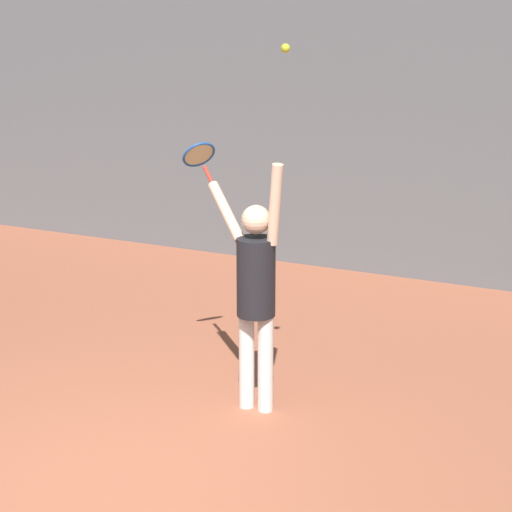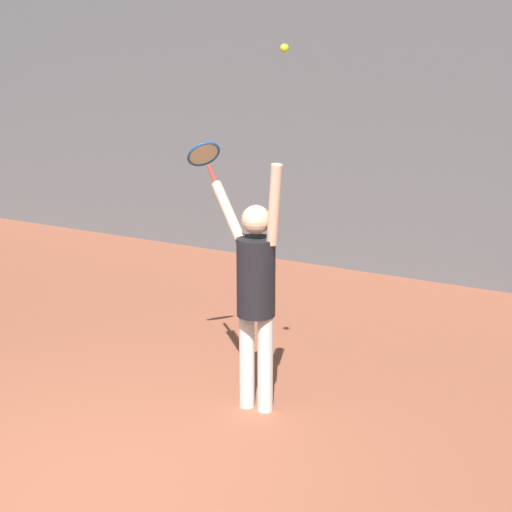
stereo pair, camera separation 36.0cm
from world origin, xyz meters
name	(u,v)px [view 2 (the right image)]	position (x,y,z in m)	size (l,w,h in m)	color
ground_plane	(85,494)	(0.00, 0.00, 0.00)	(18.00, 18.00, 0.00)	#9E563D
back_wall	(397,72)	(0.00, 6.04, 2.50)	(18.00, 0.10, 5.00)	slate
tennis_player	(256,285)	(0.38, 1.81, 1.09)	(0.90, 0.56, 2.12)	white
tennis_racket	(204,156)	(-0.39, 2.31, 2.02)	(0.41, 0.37, 0.36)	red
tennis_ball	(284,48)	(0.66, 1.76, 3.00)	(0.07, 0.07, 0.07)	#CCDB2D
water_bottle	(267,265)	(-1.32, 5.25, 0.13)	(0.08, 0.08, 0.30)	#198CCC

